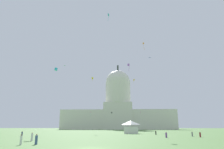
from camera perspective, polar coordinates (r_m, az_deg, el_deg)
The scene contains 24 objects.
ground_plane at distance 30.85m, azimuth -6.00°, elevation -19.50°, with size 800.00×800.00×0.00m, color #567F42.
capitol_building at distance 227.27m, azimuth 1.68°, elevation -9.30°, with size 119.89×27.13×70.44m.
event_tent at distance 93.74m, azimuth 5.25°, elevation -14.20°, with size 6.51×6.18×5.43m.
person_navy_back_center at distance 72.04m, azimuth -23.44°, elevation -14.75°, with size 0.53×0.53×1.59m.
person_denim_lawn_far_right at distance 39.32m, azimuth -20.04°, elevation -16.43°, with size 0.49×0.49×1.73m.
person_maroon_near_tree_east at distance 66.72m, azimuth 23.01°, elevation -14.96°, with size 0.61×0.61×1.54m.
person_black_near_tent at distance 82.00m, azimuth 11.92°, elevation -15.39°, with size 0.43×0.43×1.51m.
person_white_aisle_center at distance 49.05m, azimuth -21.09°, elevation -15.71°, with size 0.63×0.63×1.75m.
person_purple_deep_crowd at distance 60.98m, azimuth 14.65°, elevation -15.76°, with size 0.55×0.55×1.58m.
person_grey_edge_east at distance 71.27m, azimuth 21.13°, elevation -14.99°, with size 0.53×0.53×1.55m.
person_white_front_left at distance 39.36m, azimuth -23.67°, elevation -16.12°, with size 0.38×0.38×1.69m.
kite_cyan_mid at distance 84.89m, azimuth -15.10°, elevation 1.42°, with size 1.29×1.29×1.16m.
kite_green_high at distance 122.39m, azimuth -13.13°, elevation 2.35°, with size 1.22×1.47×0.37m.
kite_gold_mid at distance 140.21m, azimuth 6.05°, elevation -1.49°, with size 1.02×1.01×2.83m.
kite_lime_low at distance 130.45m, azimuth 8.04°, elevation -9.67°, with size 1.41×1.59×2.05m.
kite_white_low at distance 146.25m, azimuth -3.58°, elevation -9.08°, with size 1.44×1.47×0.19m.
kite_blue_high at distance 144.81m, azimuth 10.22°, elevation 4.52°, with size 1.82×1.52×0.17m.
kite_violet_mid at distance 74.81m, azimuth 4.55°, elevation 2.64°, with size 0.73×0.78×2.85m.
kite_turquoise_high at distance 84.66m, azimuth -0.98°, elevation 15.88°, with size 0.51×0.93×3.47m.
kite_magenta_low at distance 180.75m, azimuth -5.77°, elevation -10.35°, with size 1.20×0.72×2.79m.
kite_black_low at distance 175.31m, azimuth -0.08°, elevation -10.48°, with size 1.13×0.45×2.96m.
kite_yellow_mid at distance 118.93m, azimuth -5.38°, elevation -1.02°, with size 0.84×0.86×2.42m.
kite_orange_high at distance 117.57m, azimuth 8.63°, elevation 8.18°, with size 0.75×0.57×4.36m.
kite_pink_low at distance 188.86m, azimuth 5.32°, elevation -10.88°, with size 1.02×1.75×0.29m.
Camera 1 is at (4.86, -30.32, 2.95)m, focal length 33.37 mm.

